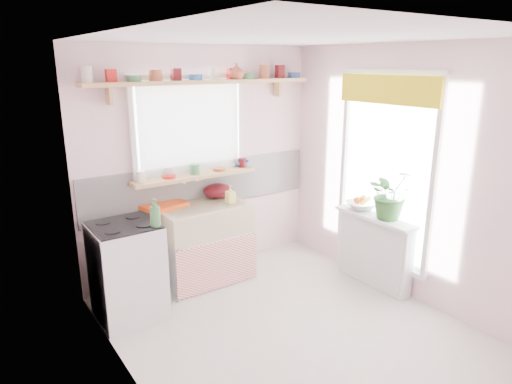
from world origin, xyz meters
TOP-DOWN VIEW (x-y plane):
  - room at (0.66, 0.86)m, footprint 3.20×3.20m
  - sink_unit at (-0.15, 1.29)m, footprint 0.95×0.65m
  - cooker at (-1.10, 1.05)m, footprint 0.58×0.58m
  - radiator_ledge at (1.30, 0.20)m, footprint 0.22×0.95m
  - windowsill at (-0.15, 1.48)m, footprint 1.40×0.22m
  - pine_shelf at (0.00, 1.47)m, footprint 2.52×0.24m
  - shelf_crockery at (-0.04, 1.47)m, footprint 2.47×0.11m
  - sill_crockery at (-0.15, 1.48)m, footprint 1.35×0.11m
  - dish_tray at (-0.53, 1.50)m, footprint 0.51×0.42m
  - colander at (0.14, 1.50)m, footprint 0.38×0.38m
  - jade_plant at (1.33, 0.08)m, footprint 0.54×0.49m
  - fruit_bowl at (1.33, 0.45)m, footprint 0.40×0.40m
  - herb_pot at (1.33, 0.00)m, footprint 0.14×0.11m
  - soap_bottle_sink at (0.14, 1.23)m, footprint 0.09×0.09m
  - sill_cup at (-0.42, 1.54)m, footprint 0.17×0.17m
  - sill_bowl at (0.47, 1.54)m, footprint 0.22×0.22m
  - shelf_vase at (0.35, 1.41)m, footprint 0.20×0.20m
  - cooker_bottle at (-0.88, 0.83)m, footprint 0.10×0.10m
  - fruit at (1.34, 0.45)m, footprint 0.20×0.14m

SIDE VIEW (x-z plane):
  - radiator_ledge at x=1.30m, z-range 0.01..0.78m
  - sink_unit at x=-0.15m, z-range -0.13..0.99m
  - cooker at x=-1.10m, z-range 0.00..0.92m
  - fruit_bowl at x=1.33m, z-range 0.78..0.85m
  - dish_tray at x=-0.53m, z-range 0.85..0.89m
  - fruit at x=1.34m, z-range 0.83..0.93m
  - herb_pot at x=1.33m, z-range 0.78..1.01m
  - colander at x=0.14m, z-range 0.85..1.00m
  - soap_bottle_sink at x=0.14m, z-range 0.85..1.05m
  - jade_plant at x=1.33m, z-range 0.78..1.30m
  - cooker_bottle at x=-0.88m, z-range 0.92..1.17m
  - windowsill at x=-0.15m, z-range 1.12..1.16m
  - sill_bowl at x=0.47m, z-range 1.16..1.22m
  - sill_cup at x=-0.42m, z-range 1.16..1.26m
  - sill_crockery at x=-0.15m, z-range 1.16..1.28m
  - room at x=0.66m, z-range -0.23..2.97m
  - pine_shelf at x=0.00m, z-range 2.10..2.14m
  - shelf_crockery at x=-0.04m, z-range 2.13..2.25m
  - shelf_vase at x=0.35m, z-range 2.14..2.31m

